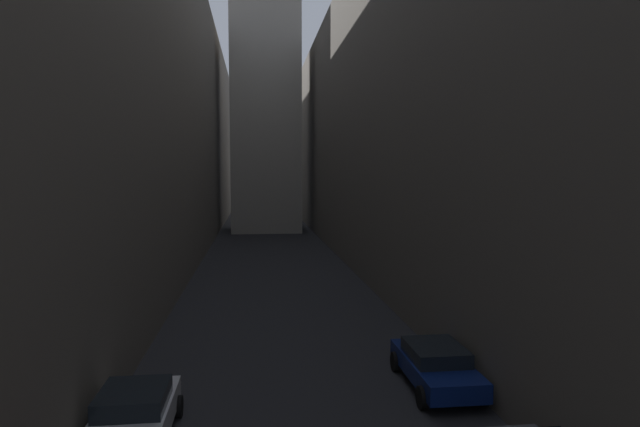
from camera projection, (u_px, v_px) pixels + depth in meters
ground_plane at (272, 259)px, 42.75m from camera, size 264.00×264.00×0.00m
building_block_left at (108, 114)px, 42.32m from camera, size 14.56×108.00×23.11m
building_block_right at (398, 125)px, 45.20m from camera, size 10.43×108.00×21.87m
parked_car_left_third at (134, 416)px, 13.53m from camera, size 2.01×4.13×1.42m
parked_car_right_far at (436, 365)px, 17.15m from camera, size 2.05×4.43×1.37m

